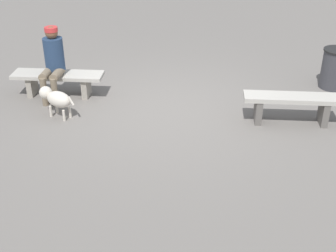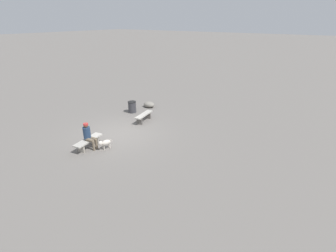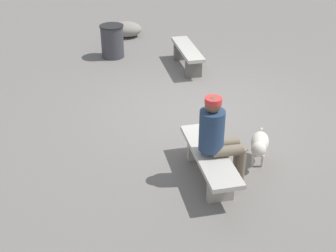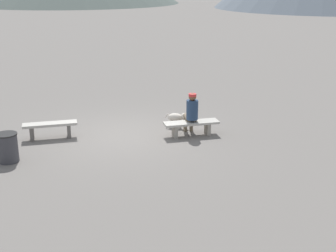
{
  "view_description": "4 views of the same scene",
  "coord_description": "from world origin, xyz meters",
  "views": [
    {
      "loc": [
        -1.73,
        6.71,
        3.46
      ],
      "look_at": [
        -0.44,
        1.52,
        0.55
      ],
      "focal_mm": 48.19,
      "sensor_mm": 36.0,
      "label": 1
    },
    {
      "loc": [
        8.59,
        9.08,
        5.78
      ],
      "look_at": [
        -1.64,
        2.02,
        0.36
      ],
      "focal_mm": 26.41,
      "sensor_mm": 36.0,
      "label": 2
    },
    {
      "loc": [
        7.23,
        -1.02,
        3.84
      ],
      "look_at": [
        1.46,
        -0.7,
        0.56
      ],
      "focal_mm": 48.56,
      "sensor_mm": 36.0,
      "label": 3
    },
    {
      "loc": [
        0.33,
        -12.68,
        4.5
      ],
      "look_at": [
        1.3,
        -0.51,
        0.44
      ],
      "focal_mm": 48.33,
      "sensor_mm": 36.0,
      "label": 4
    }
  ],
  "objects": [
    {
      "name": "bench_right",
      "position": [
        2.02,
        -0.15,
        0.32
      ],
      "size": [
        1.68,
        0.7,
        0.43
      ],
      "rotation": [
        0.0,
        0.0,
        0.16
      ],
      "color": "gray",
      "rests_on": "ground"
    },
    {
      "name": "boulder",
      "position": [
        -4.34,
        -1.48,
        0.19
      ],
      "size": [
        0.66,
        0.86,
        0.39
      ],
      "primitive_type": "ellipsoid",
      "rotation": [
        0.0,
        0.0,
        1.52
      ],
      "color": "gray",
      "rests_on": "ground"
    },
    {
      "name": "trash_bin",
      "position": [
        -2.87,
        -1.74,
        0.38
      ],
      "size": [
        0.55,
        0.55,
        0.75
      ],
      "color": "#38383D",
      "rests_on": "ground"
    },
    {
      "name": "ground",
      "position": [
        0.0,
        0.0,
        -0.03
      ],
      "size": [
        210.0,
        210.0,
        0.06
      ],
      "primitive_type": "cube",
      "color": "slate"
    },
    {
      "name": "bench_left",
      "position": [
        -2.09,
        -0.07,
        0.34
      ],
      "size": [
        1.58,
        0.61,
        0.47
      ],
      "rotation": [
        0.0,
        0.0,
        0.16
      ],
      "color": "#605B56",
      "rests_on": "ground"
    },
    {
      "name": "dog",
      "position": [
        1.68,
        0.63,
        0.33
      ],
      "size": [
        0.7,
        0.39,
        0.49
      ],
      "rotation": [
        0.0,
        0.0,
        5.97
      ],
      "color": "beige",
      "rests_on": "ground"
    },
    {
      "name": "seated_person",
      "position": [
        2.02,
        -0.06,
        0.74
      ],
      "size": [
        0.39,
        0.66,
        1.29
      ],
      "rotation": [
        0.0,
        0.0,
        0.13
      ],
      "color": "navy",
      "rests_on": "ground"
    }
  ]
}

